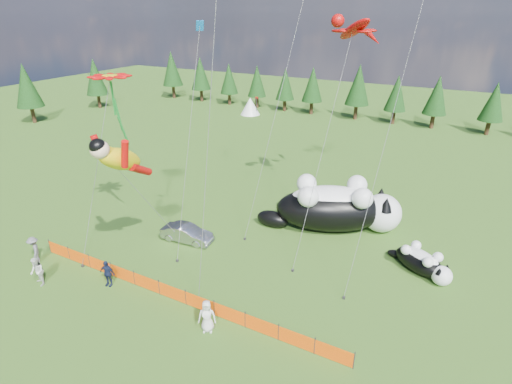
# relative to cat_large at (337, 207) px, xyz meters

# --- Properties ---
(ground) EXTENTS (160.00, 160.00, 0.00)m
(ground) POSITION_rel_cat_large_xyz_m (-6.05, -9.86, -1.94)
(ground) COLOR #153B0A
(ground) RESTS_ON ground
(safety_fence) EXTENTS (22.06, 0.06, 1.10)m
(safety_fence) POSITION_rel_cat_large_xyz_m (-6.05, -12.86, -1.44)
(safety_fence) COLOR #262626
(safety_fence) RESTS_ON ground
(tree_line) EXTENTS (90.00, 4.00, 8.00)m
(tree_line) POSITION_rel_cat_large_xyz_m (-6.05, 35.14, 2.06)
(tree_line) COLOR black
(tree_line) RESTS_ON ground
(festival_tents) EXTENTS (50.00, 3.20, 2.80)m
(festival_tents) POSITION_rel_cat_large_xyz_m (4.95, 30.14, -0.54)
(festival_tents) COLOR white
(festival_tents) RESTS_ON ground
(cat_large) EXTENTS (10.75, 7.03, 4.09)m
(cat_large) POSITION_rel_cat_large_xyz_m (0.00, 0.00, 0.00)
(cat_large) COLOR black
(cat_large) RESTS_ON ground
(cat_small) EXTENTS (4.37, 3.25, 1.73)m
(cat_small) POSITION_rel_cat_large_xyz_m (6.82, -3.03, -1.12)
(cat_small) COLOR black
(cat_small) RESTS_ON ground
(car) EXTENTS (4.09, 1.77, 1.31)m
(car) POSITION_rel_cat_large_xyz_m (-9.29, -7.04, -1.29)
(car) COLOR #A2A1A6
(car) RESTS_ON ground
(spectator_a) EXTENTS (0.66, 0.49, 1.63)m
(spectator_a) POSITION_rel_cat_large_xyz_m (-14.85, -15.29, -1.13)
(spectator_a) COLOR #5B5A60
(spectator_a) RESTS_ON ground
(spectator_b) EXTENTS (1.08, 0.85, 1.95)m
(spectator_b) POSITION_rel_cat_large_xyz_m (-14.43, -15.64, -0.97)
(spectator_b) COLOR silver
(spectator_b) RESTS_ON ground
(spectator_c) EXTENTS (1.13, 0.72, 1.80)m
(spectator_c) POSITION_rel_cat_large_xyz_m (-10.50, -13.64, -1.04)
(spectator_c) COLOR #151C3A
(spectator_c) RESTS_ON ground
(spectator_d) EXTENTS (1.41, 1.27, 1.96)m
(spectator_d) POSITION_rel_cat_large_xyz_m (-16.84, -14.10, -0.96)
(spectator_d) COLOR #5B5A60
(spectator_d) RESTS_ON ground
(spectator_e) EXTENTS (1.13, 0.99, 1.96)m
(spectator_e) POSITION_rel_cat_large_xyz_m (-2.76, -14.00, -0.97)
(spectator_e) COLOR silver
(spectator_e) RESTS_ON ground
(superhero_kite) EXTENTS (4.50, 6.83, 10.33)m
(superhero_kite) POSITION_rel_cat_large_xyz_m (-10.13, -11.55, 5.93)
(superhero_kite) COLOR yellow
(superhero_kite) RESTS_ON ground
(gecko_kite) EXTENTS (6.28, 13.95, 17.92)m
(gecko_kite) POSITION_rel_cat_large_xyz_m (-0.96, 3.69, 12.65)
(gecko_kite) COLOR #B90A09
(gecko_kite) RESTS_ON ground
(flower_kite) EXTENTS (3.44, 6.27, 12.69)m
(flower_kite) POSITION_rel_cat_large_xyz_m (-13.23, -8.58, 9.91)
(flower_kite) COLOR #B90A09
(flower_kite) RESTS_ON ground
(diamond_kite_a) EXTENTS (1.36, 5.98, 16.00)m
(diamond_kite_a) POSITION_rel_cat_large_xyz_m (-9.13, -4.41, 12.08)
(diamond_kite_a) COLOR #0C65BA
(diamond_kite_a) RESTS_ON ground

